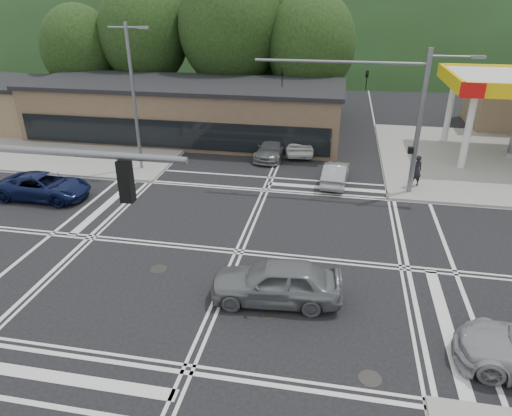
% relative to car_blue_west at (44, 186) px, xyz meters
% --- Properties ---
extents(ground, '(120.00, 120.00, 0.00)m').
position_rel_car_blue_west_xyz_m(ground, '(12.01, -3.79, -0.71)').
color(ground, black).
rests_on(ground, ground).
extents(sidewalk_ne, '(16.00, 16.00, 0.15)m').
position_rel_car_blue_west_xyz_m(sidewalk_ne, '(27.01, 11.21, -0.64)').
color(sidewalk_ne, gray).
rests_on(sidewalk_ne, ground).
extents(sidewalk_nw, '(16.00, 16.00, 0.15)m').
position_rel_car_blue_west_xyz_m(sidewalk_nw, '(-2.99, 11.21, -0.64)').
color(sidewalk_nw, gray).
rests_on(sidewalk_nw, ground).
extents(commercial_row, '(24.00, 8.00, 4.00)m').
position_rel_car_blue_west_xyz_m(commercial_row, '(4.01, 13.21, 1.29)').
color(commercial_row, brown).
rests_on(commercial_row, ground).
extents(commercial_nw, '(8.00, 7.00, 3.60)m').
position_rel_car_blue_west_xyz_m(commercial_nw, '(-11.99, 13.21, 1.09)').
color(commercial_nw, '#846B4F').
rests_on(commercial_nw, ground).
extents(hill_north, '(252.00, 126.00, 140.00)m').
position_rel_car_blue_west_xyz_m(hill_north, '(12.01, 86.21, -0.71)').
color(hill_north, '#1C3015').
rests_on(hill_north, ground).
extents(tree_n_a, '(8.00, 8.00, 11.75)m').
position_rel_car_blue_west_xyz_m(tree_n_a, '(-1.99, 20.21, 6.43)').
color(tree_n_a, '#382619').
rests_on(tree_n_a, ground).
extents(tree_n_b, '(9.00, 9.00, 12.98)m').
position_rel_car_blue_west_xyz_m(tree_n_b, '(6.01, 20.21, 7.08)').
color(tree_n_b, '#382619').
rests_on(tree_n_b, ground).
extents(tree_n_c, '(7.60, 7.60, 10.87)m').
position_rel_car_blue_west_xyz_m(tree_n_c, '(13.01, 20.21, 5.78)').
color(tree_n_c, '#382619').
rests_on(tree_n_c, ground).
extents(tree_n_d, '(6.80, 6.80, 9.76)m').
position_rel_car_blue_west_xyz_m(tree_n_d, '(-7.99, 19.21, 5.13)').
color(tree_n_d, '#382619').
rests_on(tree_n_d, ground).
extents(tree_n_e, '(8.40, 8.40, 11.98)m').
position_rel_car_blue_west_xyz_m(tree_n_e, '(10.01, 24.21, 6.43)').
color(tree_n_e, '#382619').
rests_on(tree_n_e, ground).
extents(streetlight_nw, '(2.50, 0.25, 9.00)m').
position_rel_car_blue_west_xyz_m(streetlight_nw, '(3.57, 5.21, 4.34)').
color(streetlight_nw, slate).
rests_on(streetlight_nw, ground).
extents(signal_mast_ne, '(11.65, 0.30, 8.00)m').
position_rel_car_blue_west_xyz_m(signal_mast_ne, '(18.96, 4.41, 4.36)').
color(signal_mast_ne, slate).
rests_on(signal_mast_ne, ground).
extents(car_blue_west, '(5.14, 2.38, 1.43)m').
position_rel_car_blue_west_xyz_m(car_blue_west, '(0.00, 0.00, 0.00)').
color(car_blue_west, '#0D163D').
rests_on(car_blue_west, ground).
extents(car_grey_center, '(5.00, 2.36, 1.65)m').
position_rel_car_blue_west_xyz_m(car_grey_center, '(14.15, -6.96, 0.11)').
color(car_grey_center, slate).
rests_on(car_grey_center, ground).
extents(car_queue_a, '(1.67, 4.01, 1.29)m').
position_rel_car_blue_west_xyz_m(car_queue_a, '(15.99, 5.21, -0.07)').
color(car_queue_a, '#989C9F').
rests_on(car_queue_a, ground).
extents(car_queue_b, '(2.80, 5.25, 1.70)m').
position_rel_car_blue_west_xyz_m(car_queue_b, '(13.14, 10.93, 0.14)').
color(car_queue_b, white).
rests_on(car_queue_b, ground).
extents(car_northbound, '(2.29, 4.66, 1.30)m').
position_rel_car_blue_west_xyz_m(car_northbound, '(11.51, 9.35, -0.06)').
color(car_northbound, slate).
rests_on(car_northbound, ground).
extents(pedestrian, '(0.79, 0.65, 1.88)m').
position_rel_car_blue_west_xyz_m(pedestrian, '(20.61, 5.36, 0.37)').
color(pedestrian, black).
rests_on(pedestrian, sidewalk_ne).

